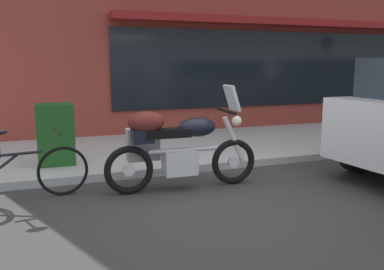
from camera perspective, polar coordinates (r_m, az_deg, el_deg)
ground_plane at (r=5.23m, az=5.23°, el=-8.90°), size 80.00×80.00×0.00m
touring_motorcycle at (r=5.46m, az=-2.65°, el=-1.46°), size 2.13×0.72×1.40m
parked_bicycle at (r=5.45m, az=-23.21°, el=-4.97°), size 1.70×0.48×0.91m
sandwich_board_sign at (r=6.53m, az=-18.52°, el=-0.05°), size 0.55×0.42×0.97m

